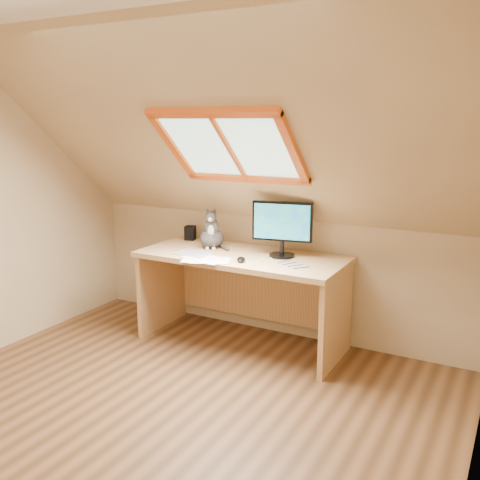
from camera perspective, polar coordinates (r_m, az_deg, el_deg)
The scene contains 10 objects.
ground at distance 3.44m, azimuth -10.08°, elevation -19.11°, with size 3.50×3.50×0.00m, color brown.
room_shell at distance 2.89m, azimuth -12.32°, elevation 5.00°, with size 3.52×3.52×2.41m.
desk at distance 4.38m, azimuth 0.63°, elevation -4.24°, with size 1.66×0.73×0.76m.
monitor at distance 4.14m, azimuth 4.52°, elevation 1.58°, with size 0.47×0.20×0.44m.
cat at distance 4.46m, azimuth -3.04°, elevation 0.70°, with size 0.26×0.28×0.35m.
desk_speaker at distance 4.79m, azimuth -5.34°, elevation 0.76°, with size 0.09×0.09×0.13m, color black.
graphics_tablet at distance 4.27m, azimuth -4.93°, elevation -1.47°, with size 0.28×0.20×0.01m, color #B2B2B7.
mouse at distance 4.04m, azimuth 0.11°, elevation -2.08°, with size 0.06×0.11×0.04m, color black.
papers at distance 4.13m, azimuth -3.63°, elevation -1.99°, with size 0.35×0.30×0.01m.
cables at distance 3.99m, azimuth 4.27°, elevation -2.49°, with size 0.51×0.26×0.01m.
Camera 1 is at (1.88, -2.25, 1.80)m, focal length 40.00 mm.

